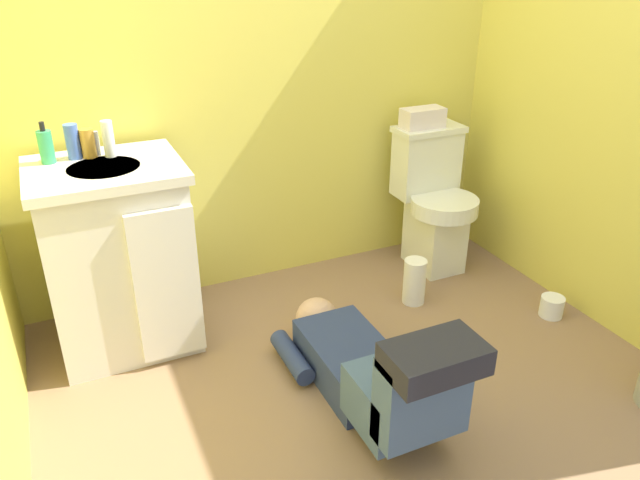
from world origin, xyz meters
TOP-DOWN VIEW (x-y plane):
  - ground_plane at (0.00, 0.00)m, footprint 2.95×2.91m
  - wall_back at (0.00, 1.00)m, footprint 2.61×0.08m
  - wall_right at (1.27, 0.00)m, footprint 0.08×1.91m
  - toilet at (0.84, 0.70)m, footprint 0.36×0.46m
  - vanity_cabinet at (-0.79, 0.64)m, footprint 0.60×0.53m
  - faucet at (-0.79, 0.78)m, footprint 0.02×0.02m
  - person_plumber at (-0.03, -0.20)m, footprint 0.39×1.06m
  - tissue_box at (0.79, 0.79)m, footprint 0.22×0.11m
  - soap_dispenser at (-0.98, 0.76)m, footprint 0.06×0.06m
  - bottle_blue at (-0.88, 0.78)m, footprint 0.05×0.05m
  - bottle_amber at (-0.82, 0.77)m, footprint 0.06×0.06m
  - bottle_white at (-0.75, 0.75)m, footprint 0.05×0.05m
  - paper_towel_roll at (0.54, 0.38)m, footprint 0.11×0.11m
  - toilet_paper_roll at (1.07, 0.00)m, footprint 0.11×0.11m

SIDE VIEW (x-z plane):
  - ground_plane at x=0.00m, z-range -0.04..0.00m
  - toilet_paper_roll at x=1.07m, z-range 0.00..0.10m
  - paper_towel_roll at x=0.54m, z-range 0.00..0.23m
  - person_plumber at x=-0.03m, z-range -0.08..0.44m
  - toilet at x=0.84m, z-range -0.01..0.74m
  - vanity_cabinet at x=-0.79m, z-range 0.01..0.83m
  - tissue_box at x=0.79m, z-range 0.75..0.85m
  - faucet at x=-0.79m, z-range 0.82..0.92m
  - bottle_amber at x=-0.82m, z-range 0.82..0.94m
  - soap_dispenser at x=-0.98m, z-range 0.80..0.97m
  - bottle_blue at x=-0.88m, z-range 0.82..0.96m
  - bottle_white at x=-0.75m, z-range 0.82..0.97m
  - wall_back at x=0.00m, z-range 0.00..2.40m
  - wall_right at x=1.27m, z-range 0.00..2.40m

